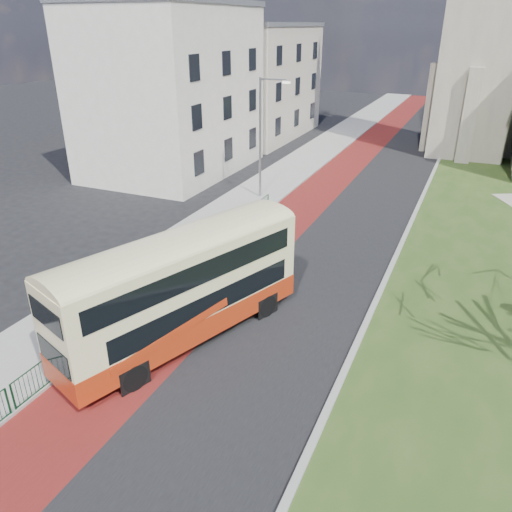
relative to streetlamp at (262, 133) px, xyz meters
The scene contains 11 objects.
ground 19.08m from the streetlamp, 76.42° to the right, with size 160.00×160.00×0.00m, color black.
road_carriageway 7.70m from the streetlamp, 18.88° to the left, with size 9.00×120.00×0.01m, color black.
bus_lane 5.91m from the streetlamp, 32.43° to the left, with size 3.40×120.00×0.01m, color #591414.
pavement_west 5.00m from the streetlamp, 108.07° to the left, with size 4.00×120.00×0.12m, color gray.
kerb_west 5.13m from the streetlamp, 56.03° to the left, with size 0.25×120.00×0.13m, color #999993.
kerb_east 12.07m from the streetlamp, 20.95° to the left, with size 0.25×80.00×0.13m, color #999993.
pedestrian_railing 14.64m from the streetlamp, 84.30° to the right, with size 0.07×24.00×1.12m.
street_block_near 10.62m from the streetlamp, 157.49° to the left, with size 10.30×14.30×13.00m.
street_block_far 22.24m from the streetlamp, 115.76° to the left, with size 10.30×16.30×11.50m.
streetlamp is the anchor object (origin of this frame).
bus 17.92m from the streetlamp, 76.28° to the right, with size 5.72×10.38×4.26m.
Camera 1 is at (9.02, -13.15, 11.24)m, focal length 35.00 mm.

